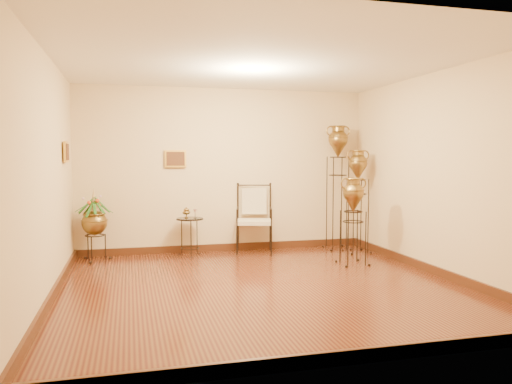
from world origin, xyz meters
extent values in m
plane|color=#5D3016|center=(0.00, 0.00, 0.00)|extent=(5.00, 5.00, 0.00)
cube|color=#44200F|center=(0.00, 2.48, 0.06)|extent=(5.00, 0.04, 0.12)
cube|color=#44200F|center=(0.00, -2.48, 0.06)|extent=(5.00, 0.04, 0.12)
cube|color=#44200F|center=(-2.48, 0.00, 0.06)|extent=(0.04, 5.00, 0.12)
cube|color=#44200F|center=(2.48, 0.00, 0.06)|extent=(0.04, 5.00, 0.12)
cube|color=gold|center=(-0.85, 2.46, 1.60)|extent=(0.36, 0.03, 0.29)
cube|color=gold|center=(-2.46, 1.45, 1.70)|extent=(0.03, 0.36, 0.29)
cube|color=beige|center=(0.43, 2.15, 0.53)|extent=(0.67, 0.64, 0.07)
cube|color=beige|center=(0.43, 2.15, 0.86)|extent=(0.43, 0.14, 0.46)
cylinder|color=black|center=(-0.66, 2.15, 0.62)|extent=(0.43, 0.43, 0.01)
camera|label=1|loc=(-1.61, -6.00, 1.63)|focal=35.00mm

